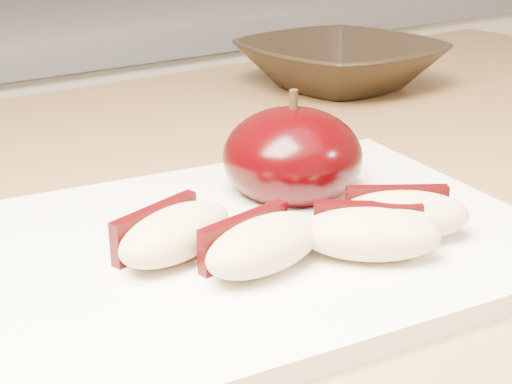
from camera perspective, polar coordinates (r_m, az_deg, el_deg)
cutting_board at (r=0.41m, az=0.00°, el=-4.11°), size 0.35×0.28×0.01m
apple_half at (r=0.46m, az=2.93°, el=2.85°), size 0.10×0.10×0.08m
apple_wedge_a at (r=0.37m, az=-6.59°, el=-3.27°), size 0.08×0.05×0.03m
apple_wedge_b at (r=0.36m, az=0.55°, el=-4.15°), size 0.08×0.05×0.03m
apple_wedge_c at (r=0.38m, az=9.05°, el=-3.25°), size 0.08×0.07×0.03m
apple_wedge_d at (r=0.40m, az=11.59°, el=-1.77°), size 0.08×0.07×0.03m
bowl at (r=0.79m, az=6.71°, el=10.13°), size 0.21×0.21×0.05m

